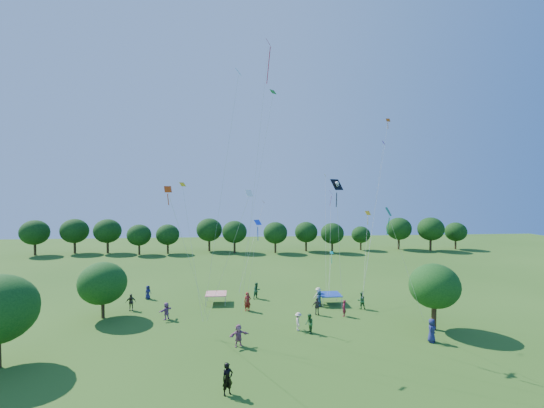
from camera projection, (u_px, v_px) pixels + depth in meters
The scene contains 37 objects.
near_tree_north at pixel (103, 283), 34.45m from camera, with size 4.42×4.42×5.34m.
near_tree_east at pixel (434, 286), 31.55m from camera, with size 4.27×4.27×5.77m.
treeline at pixel (245, 232), 71.89m from camera, with size 88.01×8.77×6.77m.
tent_red_stripe at pixel (216, 294), 39.07m from camera, with size 2.20×2.20×1.10m.
tent_blue at pixel (330, 294), 38.86m from camera, with size 2.20×2.20×1.10m.
man_in_black at pixel (228, 379), 21.49m from camera, with size 0.71×0.46×1.91m, color black.
crowd_person_0 at pixel (432, 330), 29.04m from camera, with size 0.92×0.50×1.87m, color navy.
crowd_person_1 at pixel (344, 308), 35.03m from camera, with size 0.59×0.38×1.57m, color maroon.
crowd_person_2 at pixel (309, 324), 30.84m from camera, with size 0.81×0.44×1.65m, color #2B652E.
crowd_person_3 at pixel (318, 296), 39.00m from camera, with size 1.14×0.51×1.74m, color beige.
crowd_person_4 at pixel (131, 302), 36.76m from camera, with size 0.99×0.45×1.68m, color #49423A.
crowd_person_5 at pixel (166, 311), 34.16m from camera, with size 1.51×0.54×1.62m, color #874E86.
crowd_person_6 at pixel (319, 298), 38.10m from camera, with size 0.82×0.44×1.66m, color navy.
crowd_person_7 at pixel (248, 302), 36.69m from camera, with size 0.63×0.41×1.70m, color maroon.
crowd_person_8 at pixel (257, 291), 40.78m from camera, with size 0.90×0.48×1.82m, color #235331.
crowd_person_9 at pixel (298, 322), 31.45m from camera, with size 1.03×0.46×1.57m, color beige.
crowd_person_10 at pixel (317, 306), 35.44m from camera, with size 0.97×0.44×1.66m, color #403A33.
crowd_person_11 at pixel (239, 335), 28.25m from camera, with size 1.60×0.57×1.72m, color #945678.
crowd_person_12 at pixel (148, 292), 40.64m from camera, with size 0.75×0.41×1.52m, color navy.
crowd_person_13 at pixel (247, 302), 36.55m from camera, with size 0.71×0.46×1.91m, color maroon.
crowd_person_14 at pixel (361, 300), 37.26m from camera, with size 0.85×0.46×1.73m, color #275B30.
pirate_kite at pixel (337, 188), 29.77m from camera, with size 1.67×2.37×11.77m.
red_high_kite at pixel (263, 98), 31.36m from camera, with size 2.69×0.77×23.84m.
small_kite_0 at pixel (258, 222), 43.68m from camera, with size 3.32×7.12×9.61m.
small_kite_1 at pixel (177, 222), 25.88m from camera, with size 2.48×5.25×11.13m.
small_kite_2 at pixel (367, 224), 44.46m from camera, with size 4.24×9.66×8.30m.
small_kite_3 at pixel (265, 139), 37.63m from camera, with size 3.95×0.91×21.28m.
small_kite_4 at pixel (231, 129), 30.43m from camera, with size 3.26×1.40×21.07m.
small_kite_5 at pixel (377, 187), 36.63m from camera, with size 2.74×1.43×15.91m.
small_kite_6 at pixel (241, 217), 28.25m from camera, with size 3.82×2.39×10.89m.
small_kite_7 at pixel (331, 262), 44.15m from camera, with size 2.85×8.67×3.18m.
small_kite_8 at pixel (382, 165), 40.47m from camera, with size 5.26×6.17×19.24m.
small_kite_9 at pixel (187, 213), 31.82m from camera, with size 2.27×3.07×11.57m.
small_kite_10 at pixel (325, 207), 42.35m from camera, with size 1.73×7.46×12.90m.
small_kite_11 at pixel (393, 226), 27.45m from camera, with size 4.58×2.89×9.58m.
small_kite_12 at pixel (257, 233), 33.69m from camera, with size 1.48×1.42×8.13m.
small_kite_13 at pixel (331, 205), 45.39m from camera, with size 2.67×9.42×10.94m.
Camera 1 is at (-2.72, -16.43, 12.07)m, focal length 24.00 mm.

